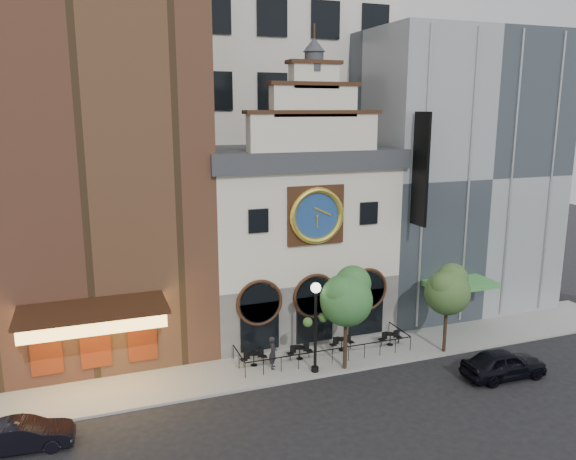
# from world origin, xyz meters

# --- Properties ---
(ground) EXTENTS (120.00, 120.00, 0.00)m
(ground) POSITION_xyz_m (0.00, 0.00, 0.00)
(ground) COLOR black
(ground) RESTS_ON ground
(sidewalk) EXTENTS (44.00, 5.00, 0.15)m
(sidewalk) POSITION_xyz_m (0.00, 2.50, 0.07)
(sidewalk) COLOR gray
(sidewalk) RESTS_ON ground
(clock_building) EXTENTS (12.60, 8.78, 18.65)m
(clock_building) POSITION_xyz_m (0.00, 7.82, 6.69)
(clock_building) COLOR #605E5B
(clock_building) RESTS_ON ground
(theater_building) EXTENTS (14.00, 15.60, 25.00)m
(theater_building) POSITION_xyz_m (-13.00, 9.96, 12.60)
(theater_building) COLOR brown
(theater_building) RESTS_ON ground
(retail_building) EXTENTS (14.00, 14.40, 20.00)m
(retail_building) POSITION_xyz_m (12.99, 9.99, 10.14)
(retail_building) COLOR gray
(retail_building) RESTS_ON ground
(office_tower) EXTENTS (20.00, 16.00, 40.00)m
(office_tower) POSITION_xyz_m (0.00, 20.00, 20.00)
(office_tower) COLOR beige
(office_tower) RESTS_ON ground
(cafe_railing) EXTENTS (10.60, 2.60, 0.90)m
(cafe_railing) POSITION_xyz_m (0.00, 2.50, 0.60)
(cafe_railing) COLOR black
(cafe_railing) RESTS_ON sidewalk
(bistro_0) EXTENTS (1.58, 0.68, 0.90)m
(bistro_0) POSITION_xyz_m (-4.40, 2.56, 0.61)
(bistro_0) COLOR black
(bistro_0) RESTS_ON sidewalk
(bistro_1) EXTENTS (1.58, 0.68, 0.90)m
(bistro_1) POSITION_xyz_m (-1.58, 2.42, 0.61)
(bistro_1) COLOR black
(bistro_1) RESTS_ON sidewalk
(bistro_2) EXTENTS (1.58, 0.68, 0.90)m
(bistro_2) POSITION_xyz_m (1.33, 2.69, 0.61)
(bistro_2) COLOR black
(bistro_2) RESTS_ON sidewalk
(bistro_3) EXTENTS (1.58, 0.68, 0.90)m
(bistro_3) POSITION_xyz_m (4.55, 2.36, 0.61)
(bistro_3) COLOR black
(bistro_3) RESTS_ON sidewalk
(car_right) EXTENTS (4.94, 2.13, 1.66)m
(car_right) POSITION_xyz_m (8.42, -3.44, 0.83)
(car_right) COLOR black
(car_right) RESTS_ON ground
(car_left) EXTENTS (4.30, 1.80, 1.38)m
(car_left) POSITION_xyz_m (-16.25, -1.67, 0.69)
(car_left) COLOR black
(car_left) RESTS_ON ground
(pedestrian) EXTENTS (0.63, 0.80, 1.93)m
(pedestrian) POSITION_xyz_m (-3.47, 1.83, 1.12)
(pedestrian) COLOR black
(pedestrian) RESTS_ON sidewalk
(lamppost) EXTENTS (1.63, 0.91, 5.28)m
(lamppost) POSITION_xyz_m (-1.35, 0.60, 3.42)
(lamppost) COLOR black
(lamppost) RESTS_ON sidewalk
(tree_left) EXTENTS (3.10, 2.99, 5.98)m
(tree_left) POSITION_xyz_m (0.48, 0.44, 4.53)
(tree_left) COLOR #382619
(tree_left) RESTS_ON sidewalk
(tree_right) EXTENTS (2.84, 2.74, 5.48)m
(tree_right) POSITION_xyz_m (7.25, 0.44, 4.17)
(tree_right) COLOR #382619
(tree_right) RESTS_ON sidewalk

